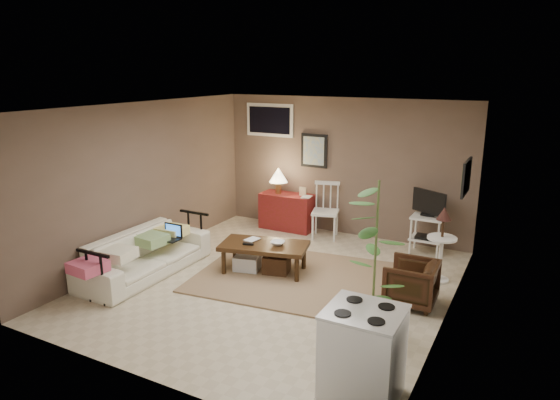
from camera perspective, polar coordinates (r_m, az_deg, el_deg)
The scene contains 20 objects.
floor at distance 6.97m, azimuth -0.58°, elevation -9.48°, with size 5.00×5.00×0.00m, color #C1B293.
art_back at distance 8.93m, azimuth 3.92°, elevation 5.64°, with size 0.50×0.03×0.60m, color black.
art_right at distance 6.81m, azimuth 20.54°, elevation 2.45°, with size 0.03×0.60×0.45m, color black.
window at distance 9.27m, azimuth -1.17°, elevation 9.12°, with size 0.96×0.03×0.60m, color silver.
rug at distance 7.15m, azimuth 1.35°, elevation -8.75°, with size 2.59×2.08×0.02m, color #85634D.
coffee_table at distance 7.22m, azimuth -1.88°, elevation -6.37°, with size 1.35×0.91×0.47m.
sofa at distance 7.38m, azimuth -15.23°, elevation -5.24°, with size 2.06×0.60×0.81m, color beige.
sofa_pillows at distance 7.16m, azimuth -16.28°, elevation -5.16°, with size 0.40×1.96×0.14m, color beige, non-canonical shape.
sofa_end_rails at distance 7.33m, azimuth -14.52°, elevation -5.82°, with size 0.55×2.06×0.69m, color black, non-canonical shape.
laptop at distance 7.47m, azimuth -12.33°, elevation -3.86°, with size 0.32×0.23×0.22m.
red_console at distance 9.13m, azimuth 0.75°, elevation -0.92°, with size 0.98×0.44×1.14m.
spindle_chair at distance 8.68m, azimuth 5.21°, elevation -1.40°, with size 0.54×0.54×0.97m.
tv_stand at distance 8.20m, azimuth 16.50°, elevation -2.28°, with size 0.56×0.40×1.03m.
side_table at distance 7.16m, azimuth 18.06°, elevation -3.90°, with size 0.40×0.40×1.07m.
armchair at distance 6.50m, azimuth 14.78°, elevation -8.89°, with size 0.60×0.56×0.62m, color black.
potted_plant at distance 5.43m, azimuth 10.85°, elevation -6.12°, with size 0.45×0.45×1.79m.
stove at distance 4.66m, azimuth 9.44°, elevation -17.00°, with size 0.66×0.61×0.86m.
bowl at distance 7.09m, azimuth -0.28°, elevation -4.35°, with size 0.20×0.05×0.20m, color #381F0F.
book_table at distance 7.33m, azimuth -3.70°, elevation -3.65°, with size 0.16×0.02×0.22m, color #381F0F.
book_console at distance 8.84m, azimuth 2.56°, elevation 1.03°, with size 0.16×0.02×0.22m, color #381F0F.
Camera 1 is at (3.05, -5.58, 2.87)m, focal length 32.00 mm.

